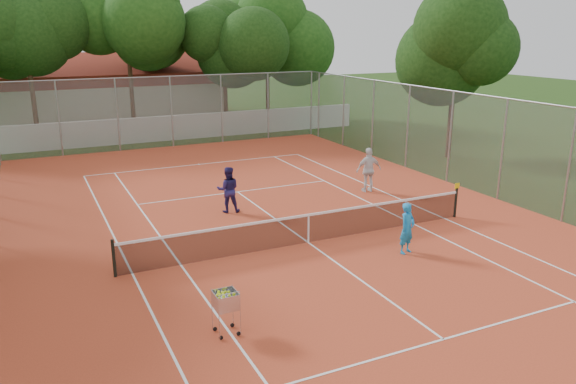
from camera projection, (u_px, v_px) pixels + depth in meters
name	position (u px, v px, depth m)	size (l,w,h in m)	color
ground	(308.00, 243.00, 17.77)	(120.00, 120.00, 0.00)	#1A340E
court_pad	(308.00, 243.00, 17.77)	(18.00, 34.00, 0.02)	#BB4324
court_lines	(308.00, 243.00, 17.76)	(10.98, 23.78, 0.01)	white
tennis_net	(308.00, 228.00, 17.63)	(11.88, 0.10, 0.98)	black
perimeter_fence	(309.00, 182.00, 17.21)	(18.00, 34.00, 4.00)	slate
boundary_wall	(165.00, 128.00, 34.05)	(26.00, 0.30, 1.50)	white
clubhouse	(104.00, 90.00, 41.50)	(16.40, 9.00, 4.40)	beige
tropical_trees	(149.00, 54.00, 35.47)	(29.00, 19.00, 10.00)	black
player_near	(407.00, 228.00, 16.76)	(0.57, 0.37, 1.56)	#1885CD
player_far_left	(228.00, 190.00, 20.54)	(0.83, 0.65, 1.71)	navy
player_far_right	(369.00, 170.00, 23.14)	(1.08, 0.45, 1.85)	silver
ball_hopper	(226.00, 311.00, 12.29)	(0.53, 0.53, 1.10)	silver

